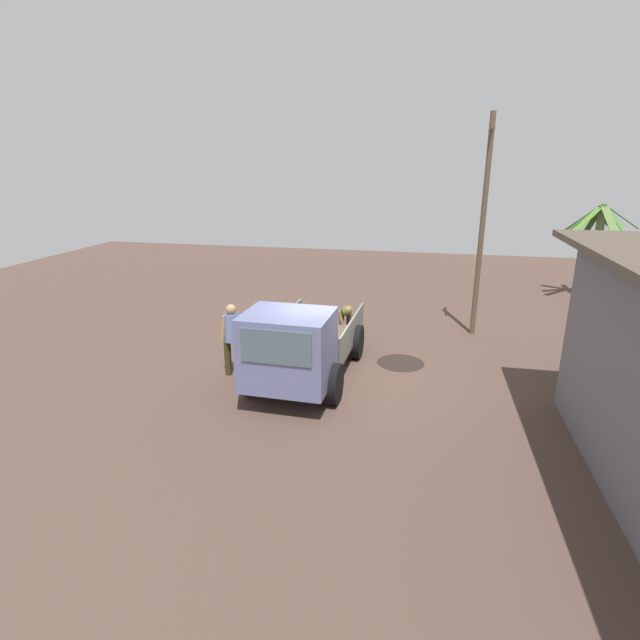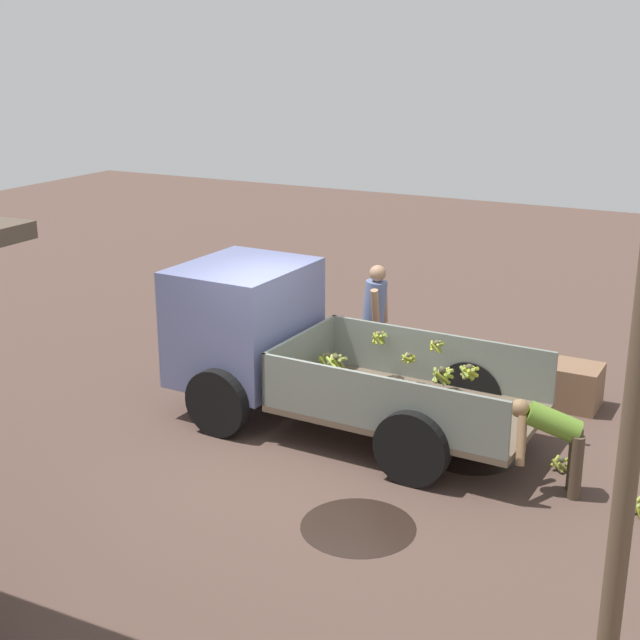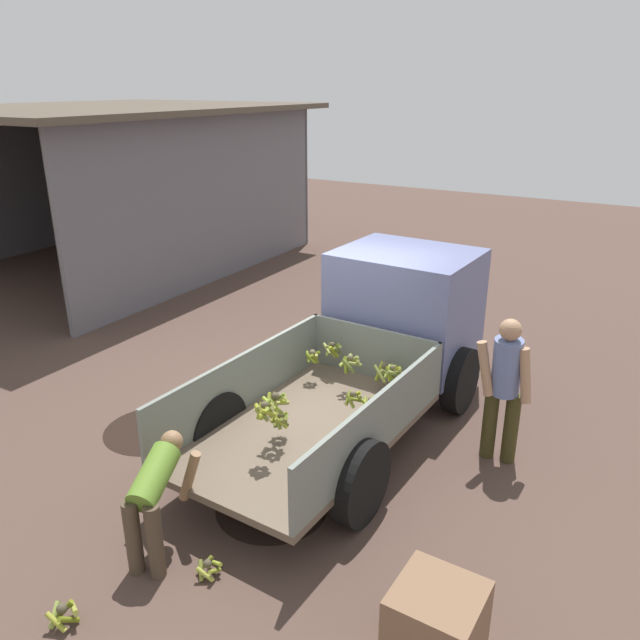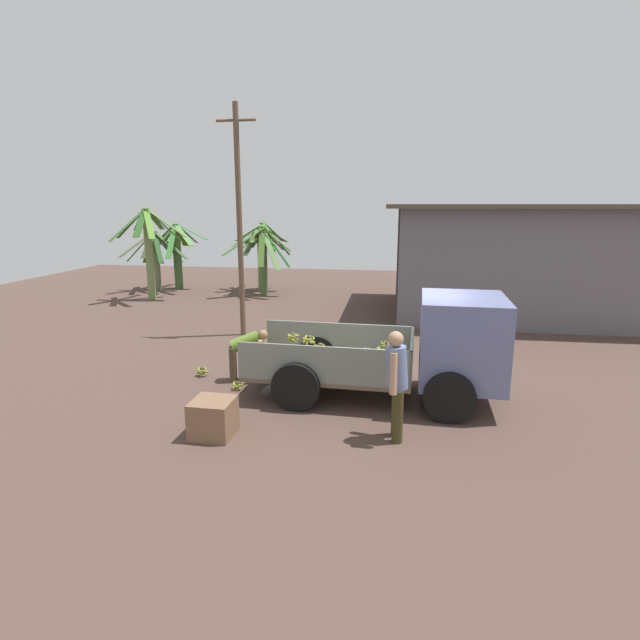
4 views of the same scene
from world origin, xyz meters
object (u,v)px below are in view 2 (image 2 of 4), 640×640
person_worker_loading (554,436)px  banana_bunch_on_ground_0 (561,463)px  cargo_truck (276,340)px  wooden_crate_0 (576,386)px  person_foreground_visitor (375,317)px

person_worker_loading → banana_bunch_on_ground_0: bearing=-106.0°
cargo_truck → person_worker_loading: bearing=174.5°
cargo_truck → person_worker_loading: cargo_truck is taller
cargo_truck → wooden_crate_0: (-3.48, -2.04, -0.74)m
person_worker_loading → person_foreground_visitor: bearing=-51.9°
person_foreground_visitor → banana_bunch_on_ground_0: 3.62m
person_worker_loading → wooden_crate_0: size_ratio=1.67×
wooden_crate_0 → person_worker_loading: bearing=96.1°
cargo_truck → banana_bunch_on_ground_0: bearing=-177.0°
person_foreground_visitor → banana_bunch_on_ground_0: bearing=-32.1°
banana_bunch_on_ground_0 → cargo_truck: bearing=0.9°
person_foreground_visitor → person_worker_loading: 3.82m
wooden_crate_0 → cargo_truck: bearing=30.4°
person_foreground_visitor → wooden_crate_0: person_foreground_visitor is taller
person_worker_loading → wooden_crate_0: (0.27, -2.54, -0.37)m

